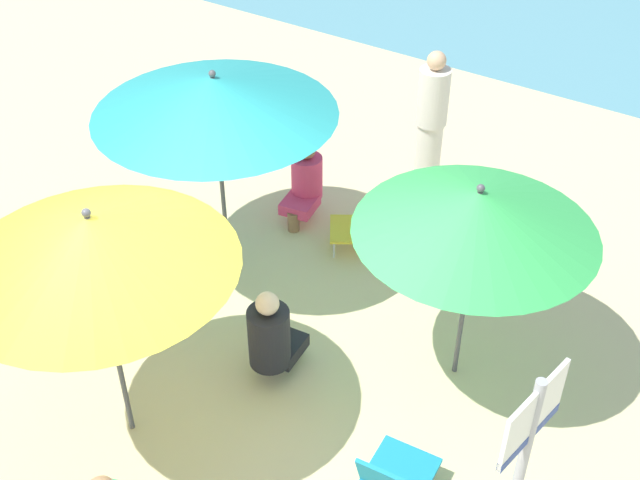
# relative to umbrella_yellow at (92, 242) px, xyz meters

# --- Properties ---
(ground_plane) EXTENTS (40.00, 40.00, 0.00)m
(ground_plane) POSITION_rel_umbrella_yellow_xyz_m (0.57, 0.53, -1.82)
(ground_plane) COLOR beige
(umbrella_yellow) EXTENTS (1.90, 1.90, 2.08)m
(umbrella_yellow) POSITION_rel_umbrella_yellow_xyz_m (0.00, 0.00, 0.00)
(umbrella_yellow) COLOR #4C4C51
(umbrella_yellow) RESTS_ON ground_plane
(umbrella_green) EXTENTS (1.81, 1.81, 1.86)m
(umbrella_green) POSITION_rel_umbrella_yellow_xyz_m (1.83, 1.92, -0.20)
(umbrella_green) COLOR #4C4C51
(umbrella_green) RESTS_ON ground_plane
(umbrella_teal) EXTENTS (2.09, 2.09, 2.06)m
(umbrella_teal) POSITION_rel_umbrella_yellow_xyz_m (-0.60, 1.96, 0.01)
(umbrella_teal) COLOR #4C4C51
(umbrella_teal) RESTS_ON ground_plane
(beach_chair_a) EXTENTS (0.49, 0.57, 0.53)m
(beach_chair_a) POSITION_rel_umbrella_yellow_xyz_m (2.01, 0.55, -1.55)
(beach_chair_a) COLOR teal
(beach_chair_a) RESTS_ON ground_plane
(beach_chair_b) EXTENTS (0.65, 0.64, 0.53)m
(beach_chair_b) POSITION_rel_umbrella_yellow_xyz_m (0.30, 2.92, -1.55)
(beach_chair_b) COLOR gold
(beach_chair_b) RESTS_ON ground_plane
(beach_chair_c) EXTENTS (0.70, 0.69, 0.59)m
(beach_chair_c) POSITION_rel_umbrella_yellow_xyz_m (-1.66, 1.10, -1.50)
(beach_chair_c) COLOR navy
(beach_chair_c) RESTS_ON ground_plane
(person_a) EXTENTS (0.37, 0.57, 0.93)m
(person_a) POSITION_rel_umbrella_yellow_xyz_m (0.60, 1.04, -1.38)
(person_a) COLOR black
(person_a) RESTS_ON ground_plane
(person_b) EXTENTS (0.38, 0.56, 0.86)m
(person_b) POSITION_rel_umbrella_yellow_xyz_m (-0.46, 3.06, -1.41)
(person_b) COLOR #DB3866
(person_b) RESTS_ON ground_plane
(person_c) EXTENTS (0.32, 0.32, 1.66)m
(person_c) POSITION_rel_umbrella_yellow_xyz_m (0.40, 4.09, -0.99)
(person_c) COLOR silver
(person_c) RESTS_ON ground_plane
(warning_sign) EXTENTS (0.12, 0.55, 2.11)m
(warning_sign) POSITION_rel_umbrella_yellow_xyz_m (2.90, 0.17, -0.42)
(warning_sign) COLOR #ADADB2
(warning_sign) RESTS_ON ground_plane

